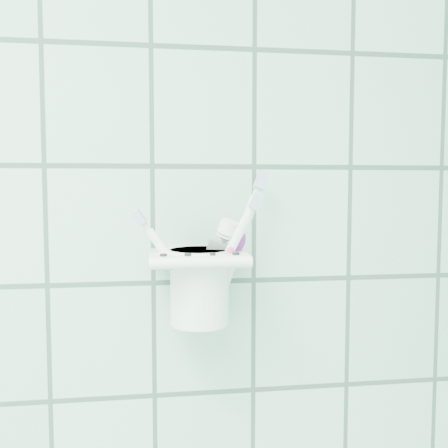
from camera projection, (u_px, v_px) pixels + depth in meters
name	position (u px, v px, depth m)	size (l,w,h in m)	color
holder_bracket	(198.00, 258.00, 0.70)	(0.13, 0.11, 0.04)	white
cup	(200.00, 284.00, 0.70)	(0.09, 0.09, 0.11)	white
toothbrush_pink	(213.00, 253.00, 0.69)	(0.10, 0.02, 0.18)	white
toothbrush_blue	(213.00, 240.00, 0.69)	(0.08, 0.03, 0.22)	white
toothbrush_orange	(194.00, 249.00, 0.69)	(0.09, 0.03, 0.19)	white
toothpaste_tube	(199.00, 257.00, 0.72)	(0.07, 0.04, 0.16)	silver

